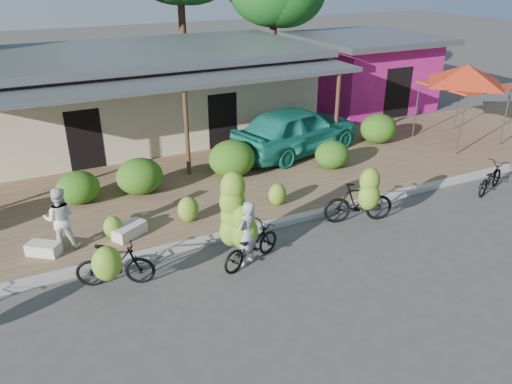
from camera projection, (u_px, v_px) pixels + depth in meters
ground at (281, 274)px, 11.11m from camera, size 100.00×100.00×0.00m
sidewalk at (202, 188)px, 15.15m from camera, size 60.00×6.00×0.12m
curb at (243, 231)px, 12.70m from camera, size 60.00×0.25×0.15m
shop_main at (145, 93)px, 19.27m from camera, size 13.00×8.50×3.35m
shop_pink at (364, 70)px, 23.57m from camera, size 6.00×6.00×3.25m
hedge_1 at (78, 188)px, 13.92m from camera, size 1.19×1.07×0.93m
hedge_2 at (140, 176)px, 14.50m from camera, size 1.35×1.22×1.06m
hedge_3 at (232, 159)px, 15.65m from camera, size 1.49×1.34×1.16m
hedge_4 at (332, 155)px, 16.34m from camera, size 1.17×1.05×0.91m
hedge_5 at (378, 129)px, 18.59m from camera, size 1.40×1.26×1.09m
red_canopy at (466, 75)px, 17.96m from camera, size 3.50×3.50×2.86m
bike_left at (113, 265)px, 10.36m from camera, size 1.73×1.37×1.32m
bike_center at (242, 227)px, 11.34m from camera, size 1.82×1.41×2.12m
bike_right at (361, 199)px, 12.92m from camera, size 1.95×1.40×1.77m
bike_far_right at (491, 178)px, 14.91m from camera, size 1.76×1.14×0.87m
loose_banana_a at (113, 227)px, 12.21m from camera, size 0.46×0.39×0.58m
loose_banana_b at (188, 209)px, 12.96m from camera, size 0.56×0.48×0.70m
loose_banana_c at (277, 194)px, 13.86m from camera, size 0.52×0.44×0.65m
sack_near at (130, 231)px, 12.34m from camera, size 0.93×0.78×0.30m
sack_far at (44, 249)px, 11.58m from camera, size 0.83×0.76×0.28m
vendor at (247, 233)px, 11.18m from camera, size 0.68×0.60×1.56m
bystander at (60, 218)px, 11.60m from camera, size 0.87×0.75×1.53m
teal_van at (296, 130)px, 17.50m from camera, size 5.30×3.20×1.69m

